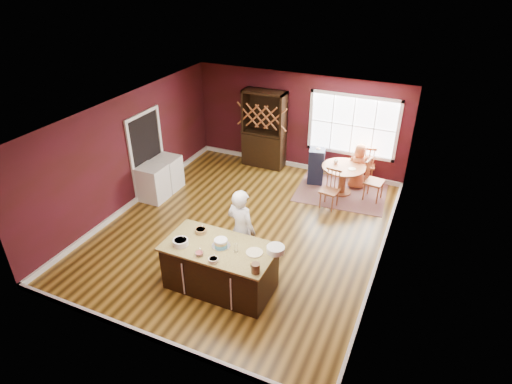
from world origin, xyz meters
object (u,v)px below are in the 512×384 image
hutch (264,129)px  layer_cake (221,243)px  chair_south (330,189)px  chair_north (366,163)px  toddler (319,154)px  dining_table (343,174)px  baker (241,230)px  washer (153,183)px  seated_woman (358,166)px  dryer (168,173)px  chair_east (375,180)px  high_chair (316,165)px  kitchen_island (220,268)px

hutch → layer_cake: bearing=-75.2°
chair_south → chair_north: chair_north is taller
toddler → hutch: hutch is taller
dining_table → layer_cake: layer_cake is taller
baker → washer: (-3.15, 1.46, -0.41)m
seated_woman → hutch: 2.82m
seated_woman → toddler: (-1.03, -0.11, 0.20)m
baker → dining_table: bearing=-93.8°
dining_table → dryer: dryer is taller
chair_east → chair_north: 0.95m
chair_east → seated_woman: bearing=55.2°
baker → chair_south: size_ratio=1.76×
high_chair → hutch: bearing=152.8°
dining_table → chair_south: (-0.11, -0.83, -0.04)m
seated_woman → high_chair: 1.09m
chair_east → washer: chair_east is taller
baker → dryer: size_ratio=1.96×
hutch → dryer: (-1.73, -2.30, -0.66)m
layer_cake → seated_woman: seated_woman is taller
layer_cake → chair_south: bearing=73.8°
kitchen_island → dryer: (-3.05, 2.80, -0.00)m
dining_table → layer_cake: (-1.14, -4.37, 0.45)m
hutch → washer: (-1.73, -2.94, -0.65)m
chair_east → seated_woman: 0.70m
layer_cake → toddler: 4.74m
dining_table → high_chair: (-0.79, 0.27, -0.03)m
baker → hutch: 4.63m
dining_table → chair_east: 0.79m
toddler → kitchen_island: bearing=-95.0°
dryer → hutch: bearing=53.0°
layer_cake → baker: bearing=83.7°
baker → seated_woman: size_ratio=1.42×
chair_south → toddler: chair_south is taller
kitchen_island → seated_woman: seated_woman is taller
chair_north → chair_south: bearing=64.4°
kitchen_island → baker: size_ratio=1.17×
dining_table → washer: bearing=-152.0°
chair_north → high_chair: bearing=17.7°
dryer → chair_north: bearing=28.0°
high_chair → washer: (-3.43, -2.51, -0.05)m
toddler → dryer: toddler is taller
baker → high_chair: size_ratio=1.71×
baker → chair_south: baker is taller
baker → toddler: (0.32, 4.05, -0.05)m
seated_woman → toddler: 1.05m
seated_woman → high_chair: seated_woman is taller
kitchen_island → dining_table: 4.55m
washer → dryer: bearing=90.0°
layer_cake → chair_east: size_ratio=0.31×
layer_cake → toddler: layer_cake is taller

